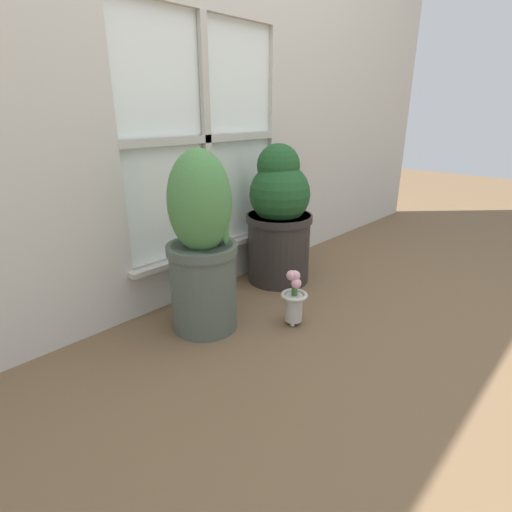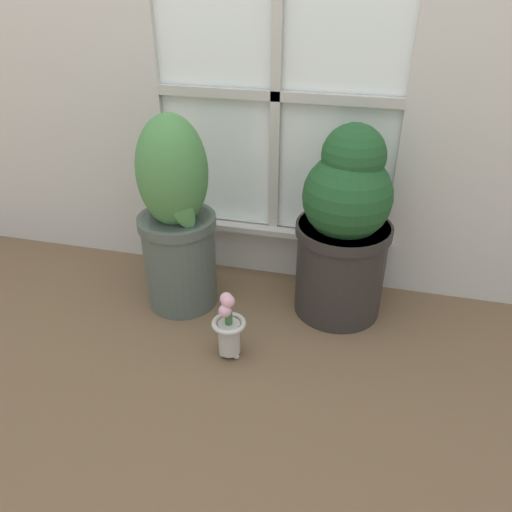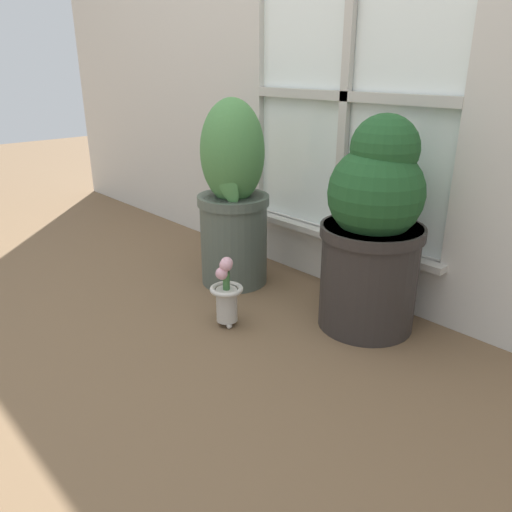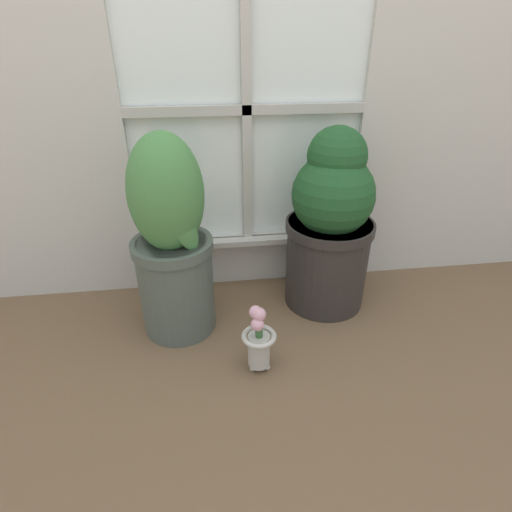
# 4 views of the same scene
# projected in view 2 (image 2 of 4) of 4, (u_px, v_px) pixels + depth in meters

# --- Properties ---
(ground_plane) EXTENTS (10.00, 10.00, 0.00)m
(ground_plane) POSITION_uv_depth(u_px,v_px,m) (228.00, 379.00, 1.62)
(ground_plane) COLOR brown
(potted_plant_left) EXTENTS (0.29, 0.29, 0.75)m
(potted_plant_left) POSITION_uv_depth(u_px,v_px,m) (177.00, 220.00, 1.81)
(potted_plant_left) COLOR #4C564C
(potted_plant_left) RESTS_ON ground_plane
(potted_plant_right) EXTENTS (0.34, 0.34, 0.72)m
(potted_plant_right) POSITION_uv_depth(u_px,v_px,m) (344.00, 228.00, 1.77)
(potted_plant_right) COLOR #2D2826
(potted_plant_right) RESTS_ON ground_plane
(flower_vase) EXTENTS (0.12, 0.12, 0.25)m
(flower_vase) POSITION_uv_depth(u_px,v_px,m) (229.00, 327.00, 1.66)
(flower_vase) COLOR #BCB7AD
(flower_vase) RESTS_ON ground_plane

